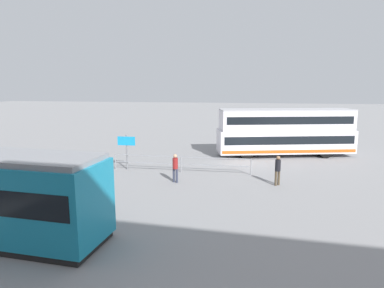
{
  "coord_description": "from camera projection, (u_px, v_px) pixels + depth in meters",
  "views": [
    {
      "loc": [
        0.02,
        25.9,
        5.84
      ],
      "look_at": [
        3.23,
        5.75,
        2.18
      ],
      "focal_mm": 31.42,
      "sensor_mm": 36.0,
      "label": 1
    }
  ],
  "objects": [
    {
      "name": "ground_plane",
      "position": [
        244.0,
        160.0,
        26.2
      ],
      "size": [
        160.0,
        160.0,
        0.0
      ],
      "primitive_type": "plane",
      "color": "gray"
    },
    {
      "name": "double_decker_bus",
      "position": [
        285.0,
        132.0,
        27.32
      ],
      "size": [
        11.22,
        4.84,
        3.85
      ],
      "color": "silver",
      "rests_on": "ground"
    },
    {
      "name": "pedestrian_near_railing",
      "position": [
        175.0,
        166.0,
        20.03
      ],
      "size": [
        0.42,
        0.42,
        1.73
      ],
      "color": "#33384C",
      "rests_on": "ground"
    },
    {
      "name": "pedestrian_crossing",
      "position": [
        278.0,
        168.0,
        19.44
      ],
      "size": [
        0.45,
        0.45,
        1.76
      ],
      "color": "#4C3F2D",
      "rests_on": "ground"
    },
    {
      "name": "pedestrian_railing",
      "position": [
        181.0,
        161.0,
        22.44
      ],
      "size": [
        9.32,
        0.14,
        1.08
      ],
      "color": "gray",
      "rests_on": "ground"
    },
    {
      "name": "info_sign",
      "position": [
        127.0,
        146.0,
        22.94
      ],
      "size": [
        1.22,
        0.13,
        2.41
      ],
      "color": "slate",
      "rests_on": "ground"
    }
  ]
}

